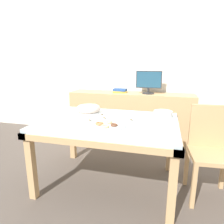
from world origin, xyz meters
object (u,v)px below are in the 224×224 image
at_px(cake_chocolate_round, 88,109).
at_px(tealight_right_edge, 131,120).
at_px(plate_stack, 163,114).
at_px(computer_monitor, 149,82).
at_px(tealight_near_front, 102,115).
at_px(book_stack, 120,91).
at_px(tealight_left_edge, 90,121).
at_px(tealight_near_cakes, 104,118).
at_px(pastry_platter, 107,125).
at_px(chair, 211,147).

xyz_separation_m(cake_chocolate_round, tealight_right_edge, (0.58, -0.24, -0.04)).
bearing_deg(plate_stack, computer_monitor, 103.41).
xyz_separation_m(cake_chocolate_round, tealight_near_front, (0.21, -0.10, -0.04)).
distance_m(book_stack, tealight_left_edge, 1.50).
relative_size(cake_chocolate_round, tealight_near_front, 7.41).
relative_size(plate_stack, tealight_near_front, 5.25).
bearing_deg(computer_monitor, book_stack, 179.84).
height_order(cake_chocolate_round, tealight_near_cakes, cake_chocolate_round).
bearing_deg(plate_stack, book_stack, 124.23).
relative_size(plate_stack, tealight_left_edge, 5.25).
distance_m(pastry_platter, tealight_near_front, 0.41).
xyz_separation_m(computer_monitor, cake_chocolate_round, (-0.64, -1.13, -0.24)).
xyz_separation_m(computer_monitor, tealight_right_edge, (-0.06, -1.37, -0.27)).
bearing_deg(pastry_platter, plate_stack, 43.70).
distance_m(pastry_platter, tealight_left_edge, 0.25).
bearing_deg(chair, computer_monitor, 119.80).
bearing_deg(chair, tealight_near_front, 175.92).
bearing_deg(cake_chocolate_round, tealight_near_front, -26.49).
height_order(plate_stack, tealight_near_cakes, plate_stack).
bearing_deg(tealight_near_cakes, chair, 2.65).
distance_m(computer_monitor, cake_chocolate_round, 1.32).
distance_m(book_stack, cake_chocolate_round, 1.14).
xyz_separation_m(cake_chocolate_round, tealight_near_cakes, (0.28, -0.24, -0.04)).
distance_m(chair, tealight_near_cakes, 1.14).
bearing_deg(chair, plate_stack, 156.51).
bearing_deg(book_stack, chair, -46.69).
height_order(chair, tealight_right_edge, chair).
bearing_deg(book_stack, tealight_right_edge, -72.56).
distance_m(book_stack, pastry_platter, 1.62).
distance_m(chair, tealight_left_edge, 1.27).
height_order(computer_monitor, plate_stack, computer_monitor).
relative_size(pastry_platter, tealight_right_edge, 8.97).
xyz_separation_m(chair, tealight_left_edge, (-1.24, -0.17, 0.24)).
height_order(tealight_left_edge, tealight_near_cakes, same).
distance_m(computer_monitor, tealight_right_edge, 1.40).
xyz_separation_m(book_stack, tealight_near_cakes, (0.13, -1.37, -0.12)).
distance_m(tealight_near_front, tealight_left_edge, 0.26).
relative_size(book_stack, tealight_near_cakes, 6.07).
bearing_deg(tealight_near_cakes, pastry_platter, -67.39).
xyz_separation_m(computer_monitor, plate_stack, (0.26, -1.10, -0.25)).
distance_m(book_stack, tealight_near_cakes, 1.38).
xyz_separation_m(computer_monitor, pastry_platter, (-0.26, -1.60, -0.27)).
distance_m(pastry_platter, tealight_right_edge, 0.31).
bearing_deg(chair, book_stack, 133.31).
distance_m(computer_monitor, plate_stack, 1.16).
distance_m(tealight_left_edge, tealight_near_cakes, 0.17).
bearing_deg(plate_stack, chair, -23.49).
relative_size(book_stack, tealight_near_front, 6.07).
distance_m(chair, cake_chocolate_round, 1.43).
relative_size(chair, cake_chocolate_round, 3.17).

